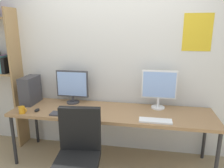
# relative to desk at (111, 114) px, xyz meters

# --- Properties ---
(wall_back) EXTENTS (5.02, 0.11, 2.60)m
(wall_back) POSITION_rel_desk_xyz_m (0.00, 0.42, 0.61)
(wall_back) COLOR silver
(wall_back) RESTS_ON ground_plane
(desk) EXTENTS (2.62, 0.68, 0.74)m
(desk) POSITION_rel_desk_xyz_m (0.00, 0.00, 0.00)
(desk) COLOR #936D47
(desk) RESTS_ON ground_plane
(office_chair) EXTENTS (0.52, 0.52, 0.99)m
(office_chair) POSITION_rel_desk_xyz_m (-0.22, -0.70, -0.29)
(office_chair) COLOR #2D2D33
(office_chair) RESTS_ON ground_plane
(monitor_left) EXTENTS (0.46, 0.18, 0.47)m
(monitor_left) POSITION_rel_desk_xyz_m (-0.60, 0.21, 0.30)
(monitor_left) COLOR #38383D
(monitor_left) RESTS_ON desk
(monitor_right) EXTENTS (0.46, 0.18, 0.51)m
(monitor_right) POSITION_rel_desk_xyz_m (0.60, 0.21, 0.34)
(monitor_right) COLOR silver
(monitor_right) RESTS_ON desk
(pc_tower) EXTENTS (0.17, 0.34, 0.39)m
(pc_tower) POSITION_rel_desk_xyz_m (-1.19, 0.10, 0.24)
(pc_tower) COLOR #38383D
(pc_tower) RESTS_ON desk
(keyboard_left) EXTENTS (0.34, 0.13, 0.02)m
(keyboard_left) POSITION_rel_desk_xyz_m (-0.56, -0.23, 0.06)
(keyboard_left) COLOR #38383D
(keyboard_left) RESTS_ON desk
(keyboard_right) EXTENTS (0.38, 0.13, 0.02)m
(keyboard_right) POSITION_rel_desk_xyz_m (0.56, -0.23, 0.06)
(keyboard_right) COLOR silver
(keyboard_right) RESTS_ON desk
(computer_mouse) EXTENTS (0.06, 0.10, 0.03)m
(computer_mouse) POSITION_rel_desk_xyz_m (-0.95, -0.18, 0.06)
(computer_mouse) COLOR black
(computer_mouse) RESTS_ON desk
(coffee_mug) EXTENTS (0.11, 0.08, 0.09)m
(coffee_mug) POSITION_rel_desk_xyz_m (-1.10, -0.27, 0.09)
(coffee_mug) COLOR orange
(coffee_mug) RESTS_ON desk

